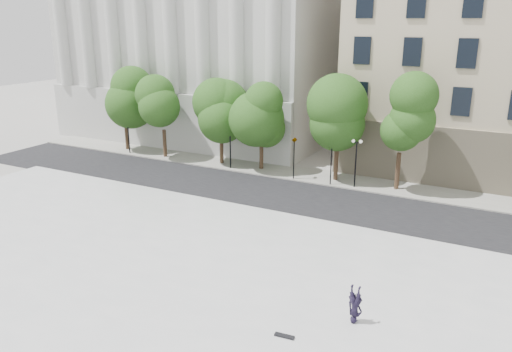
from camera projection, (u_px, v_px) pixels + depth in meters
The scene contains 11 objects.
ground at pixel (111, 308), 23.69m from camera, with size 160.00×160.00×0.00m, color #ACA9A2.
plaza at pixel (151, 276), 26.16m from camera, with size 44.00×22.00×0.45m, color silver.
street at pixel (274, 195), 38.90m from camera, with size 60.00×8.00×0.02m, color black.
far_sidewalk at pixel (304, 175), 43.96m from camera, with size 60.00×4.00×0.12m, color #A2A096.
building_west at pixel (222, 22), 59.99m from camera, with size 31.50×27.65×25.60m.
traffic_light_west at pixel (294, 137), 41.54m from camera, with size 0.59×1.87×4.24m.
traffic_light_east at pixel (332, 143), 40.11m from camera, with size 0.94×1.60×4.14m.
person_lying at pixel (354, 318), 21.68m from camera, with size 0.65×0.42×1.77m, color black.
skateboard at pixel (284, 336), 20.75m from camera, with size 0.84×0.22×0.09m, color black.
street_trees at pixel (271, 115), 43.53m from camera, with size 44.51×4.54×7.58m.
lamp_posts at pixel (288, 145), 42.34m from camera, with size 37.19×0.28×4.53m.
Camera 1 is at (15.74, -15.17, 13.05)m, focal length 35.00 mm.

